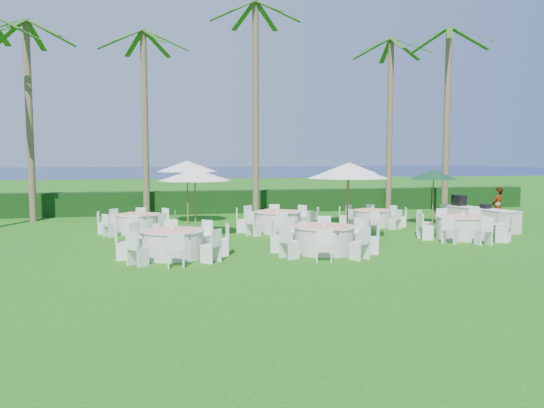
% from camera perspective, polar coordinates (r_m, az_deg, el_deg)
% --- Properties ---
extents(ground, '(120.00, 120.00, 0.00)m').
position_cam_1_polar(ground, '(17.20, 2.92, -4.92)').
color(ground, '#1F5A0F').
rests_on(ground, ground).
extents(hedge, '(34.00, 1.00, 1.20)m').
position_cam_1_polar(hedge, '(28.79, -3.42, 0.28)').
color(hedge, black).
rests_on(hedge, ground).
extents(ocean, '(260.00, 260.00, 0.00)m').
position_cam_1_polar(ocean, '(118.46, -10.30, 3.49)').
color(ocean, '#071047').
rests_on(ocean, ground).
extents(banquet_table_a, '(3.29, 3.29, 0.99)m').
position_cam_1_polar(banquet_table_a, '(16.07, -10.58, -4.13)').
color(banquet_table_a, beige).
rests_on(banquet_table_a, ground).
extents(banquet_table_b, '(3.32, 3.32, 1.01)m').
position_cam_1_polar(banquet_table_b, '(16.64, 5.63, -3.73)').
color(banquet_table_b, beige).
rests_on(banquet_table_b, ground).
extents(banquet_table_c, '(3.31, 3.31, 1.00)m').
position_cam_1_polar(banquet_table_c, '(20.66, 19.77, -2.32)').
color(banquet_table_c, beige).
rests_on(banquet_table_c, ground).
extents(banquet_table_d, '(3.01, 3.01, 0.91)m').
position_cam_1_polar(banquet_table_d, '(21.57, -14.28, -1.98)').
color(banquet_table_d, beige).
rests_on(banquet_table_d, ground).
extents(banquet_table_e, '(3.34, 3.34, 1.00)m').
position_cam_1_polar(banquet_table_e, '(21.20, 0.61, -1.84)').
color(banquet_table_e, beige).
rests_on(banquet_table_e, ground).
extents(banquet_table_f, '(2.81, 2.81, 0.88)m').
position_cam_1_polar(banquet_table_f, '(23.35, 10.74, -1.44)').
color(banquet_table_f, beige).
rests_on(banquet_table_f, ground).
extents(umbrella_a, '(2.70, 2.70, 2.55)m').
position_cam_1_polar(umbrella_a, '(19.84, -8.28, 3.12)').
color(umbrella_a, brown).
rests_on(umbrella_a, ground).
extents(umbrella_b, '(3.03, 3.03, 2.71)m').
position_cam_1_polar(umbrella_b, '(19.08, 8.16, 3.47)').
color(umbrella_b, brown).
rests_on(umbrella_b, ground).
extents(umbrella_c, '(2.66, 2.66, 2.83)m').
position_cam_1_polar(umbrella_c, '(24.07, -9.11, 4.03)').
color(umbrella_c, brown).
rests_on(umbrella_c, ground).
extents(umbrella_d, '(2.62, 2.62, 2.76)m').
position_cam_1_polar(umbrella_d, '(23.44, 8.28, 3.85)').
color(umbrella_d, brown).
rests_on(umbrella_d, ground).
extents(umbrella_green, '(2.15, 2.15, 2.45)m').
position_cam_1_polar(umbrella_green, '(24.08, 16.99, 3.04)').
color(umbrella_green, brown).
rests_on(umbrella_green, ground).
extents(buffet_table, '(1.57, 3.86, 1.34)m').
position_cam_1_polar(buffet_table, '(23.83, 21.23, -1.34)').
color(buffet_table, beige).
rests_on(buffet_table, ground).
extents(staff_person, '(0.73, 0.62, 1.70)m').
position_cam_1_polar(staff_person, '(24.72, 23.10, -0.30)').
color(staff_person, gray).
rests_on(staff_person, ground).
extents(palm_a, '(4.21, 4.38, 9.23)m').
position_cam_1_polar(palm_a, '(27.10, -24.67, 9.02)').
color(palm_a, brown).
rests_on(palm_a, ground).
extents(palm_b, '(4.40, 4.13, 9.23)m').
position_cam_1_polar(palm_b, '(27.35, -13.52, 9.29)').
color(palm_b, brown).
rests_on(palm_b, ground).
extents(palm_c, '(4.38, 4.21, 10.51)m').
position_cam_1_polar(palm_c, '(26.38, -1.77, 11.02)').
color(palm_c, brown).
rests_on(palm_c, ground).
extents(palm_d, '(4.23, 4.38, 9.53)m').
position_cam_1_polar(palm_d, '(30.51, 12.56, 9.14)').
color(palm_d, brown).
rests_on(palm_d, ground).
extents(palm_e, '(4.40, 3.95, 9.39)m').
position_cam_1_polar(palm_e, '(28.27, 18.31, 9.20)').
color(palm_e, brown).
rests_on(palm_e, ground).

